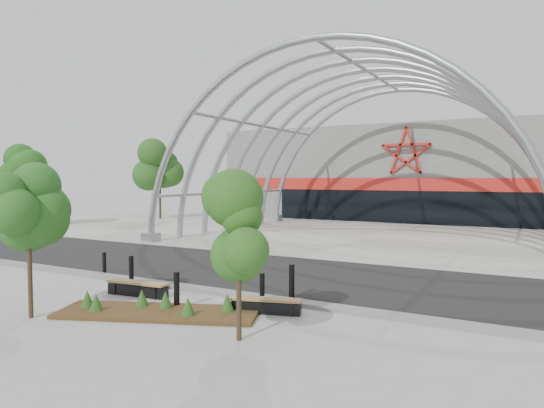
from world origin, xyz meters
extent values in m
plane|color=#989793|center=(0.00, 0.00, 0.00)|extent=(140.00, 140.00, 0.00)
cube|color=black|center=(0.00, 3.50, 0.01)|extent=(140.00, 7.00, 0.02)
cube|color=#9E9A8E|center=(0.00, 15.50, 0.02)|extent=(60.00, 17.00, 0.04)
cube|color=slate|center=(0.00, -0.25, 0.06)|extent=(60.00, 0.50, 0.12)
cube|color=slate|center=(0.00, 33.50, 4.00)|extent=(34.00, 15.00, 8.00)
cube|color=black|center=(0.00, 26.05, 1.30)|extent=(22.00, 0.25, 2.60)
cube|color=red|center=(0.00, 26.05, 3.10)|extent=(34.00, 0.30, 1.00)
torus|color=#9BA0A5|center=(0.00, 8.00, 0.00)|extent=(20.36, 0.36, 20.36)
torus|color=#9BA0A5|center=(0.00, 10.50, 0.00)|extent=(20.36, 0.36, 20.36)
torus|color=#9BA0A5|center=(0.00, 13.00, 0.00)|extent=(20.36, 0.36, 20.36)
torus|color=#9BA0A5|center=(0.00, 15.50, 0.00)|extent=(20.36, 0.36, 20.36)
torus|color=#9BA0A5|center=(0.00, 18.00, 0.00)|extent=(20.36, 0.36, 20.36)
torus|color=#9BA0A5|center=(0.00, 20.50, 0.00)|extent=(20.36, 0.36, 20.36)
torus|color=#9BA0A5|center=(0.00, 23.00, 0.00)|extent=(20.36, 0.36, 20.36)
cylinder|color=#9BA0A5|center=(7.07, 15.50, 7.07)|extent=(0.20, 15.00, 0.20)
cylinder|color=#9BA0A5|center=(0.00, 15.50, 10.00)|extent=(0.20, 15.00, 0.20)
cylinder|color=#9BA0A5|center=(-7.07, 15.50, 7.07)|extent=(0.20, 15.00, 0.20)
cylinder|color=#9BA0A5|center=(-9.66, 15.50, 2.59)|extent=(0.20, 15.00, 0.20)
cube|color=#9BA0A5|center=(-10.00, 8.00, 0.25)|extent=(0.80, 0.80, 0.50)
cube|color=#9BA0A5|center=(-10.00, 23.00, 0.25)|extent=(0.80, 0.80, 0.50)
cube|color=#3F2F14|center=(0.32, -2.90, 0.05)|extent=(5.53, 3.46, 0.10)
cone|color=#2B581D|center=(-1.12, -3.69, 0.33)|extent=(0.37, 0.37, 0.46)
cone|color=#2B581D|center=(0.30, -2.58, 0.33)|extent=(0.37, 0.37, 0.46)
cone|color=#2B581D|center=(1.29, -2.85, 0.33)|extent=(0.37, 0.37, 0.46)
cone|color=#2B581D|center=(-0.40, -2.75, 0.33)|extent=(0.37, 0.37, 0.46)
cone|color=#2B581D|center=(1.95, -2.04, 0.33)|extent=(0.37, 0.37, 0.46)
cone|color=#2B581D|center=(-1.61, -3.55, 0.33)|extent=(0.37, 0.37, 0.46)
cylinder|color=black|center=(-2.36, -4.72, 0.94)|extent=(0.12, 0.12, 1.88)
ellipsoid|color=#1A511A|center=(-2.36, -4.72, 2.65)|extent=(1.61, 1.61, 2.05)
cylinder|color=black|center=(3.31, -3.59, 0.88)|extent=(0.12, 0.12, 1.76)
ellipsoid|color=#224D14|center=(3.31, -3.59, 2.48)|extent=(1.45, 1.45, 1.92)
cube|color=black|center=(-1.64, -1.63, 0.17)|extent=(2.04, 0.58, 0.34)
cube|color=black|center=(-2.38, -1.71, 0.20)|extent=(0.17, 0.45, 0.40)
cube|color=black|center=(-0.89, -1.55, 0.20)|extent=(0.17, 0.45, 0.40)
cube|color=olive|center=(-1.64, -1.63, 0.40)|extent=(2.10, 0.66, 0.06)
cube|color=black|center=(2.79, -1.41, 0.16)|extent=(1.89, 0.88, 0.32)
cube|color=black|center=(2.12, -1.62, 0.19)|extent=(0.23, 0.43, 0.37)
cube|color=black|center=(3.46, -1.21, 0.19)|extent=(0.23, 0.43, 0.37)
cube|color=olive|center=(2.79, -1.41, 0.37)|extent=(1.95, 0.96, 0.06)
cylinder|color=black|center=(-4.95, 0.07, 0.43)|extent=(0.14, 0.14, 0.87)
cylinder|color=black|center=(-2.86, -0.67, 0.50)|extent=(0.16, 0.16, 1.00)
cylinder|color=black|center=(0.37, -2.19, 0.51)|extent=(0.16, 0.16, 1.02)
cylinder|color=black|center=(2.27, -0.73, 0.46)|extent=(0.15, 0.15, 0.91)
cylinder|color=black|center=(2.69, 0.31, 0.52)|extent=(0.17, 0.17, 1.04)
cylinder|color=black|center=(-20.00, 20.00, 1.65)|extent=(0.20, 0.20, 3.30)
ellipsoid|color=#1E4316|center=(-20.00, 20.00, 4.65)|extent=(3.00, 3.00, 3.60)
cylinder|color=black|center=(-24.00, 10.00, 1.38)|extent=(0.20, 0.20, 2.75)
ellipsoid|color=#124410|center=(-24.00, 10.00, 3.88)|extent=(2.55, 2.55, 3.00)
camera|label=1|loc=(9.08, -12.57, 3.63)|focal=32.00mm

